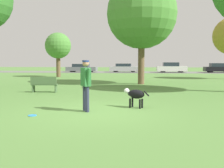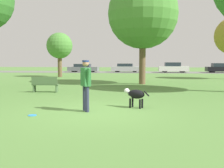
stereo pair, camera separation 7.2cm
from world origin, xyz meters
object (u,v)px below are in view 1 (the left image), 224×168
parked_car_silver (124,68)px  parked_car_white (171,68)px  frisbee (32,115)px  parked_car_grey (82,68)px  tree_far_left (58,46)px  parked_car_black (218,68)px  dog (135,95)px  person (86,81)px  tree_mid_center (142,14)px  park_bench (44,84)px

parked_car_silver → parked_car_white: size_ratio=1.02×
frisbee → parked_car_silver: bearing=88.0°
parked_car_grey → frisbee: bearing=-78.7°
frisbee → parked_car_grey: size_ratio=0.06×
tree_far_left → parked_car_black: (19.77, 12.16, -2.58)m
tree_far_left → frisbee: bearing=-74.9°
dog → person: bearing=56.4°
dog → frisbee: 3.64m
frisbee → parked_car_silver: (1.09, 31.26, 0.63)m
tree_mid_center → parked_car_silver: size_ratio=1.74×
parked_car_white → parked_car_grey: bearing=178.7°
person → dog: 1.94m
parked_car_white → parked_car_black: parked_car_white is taller
parked_car_grey → parked_car_black: parked_car_black is taller
parked_car_silver → parked_car_black: parked_car_black is taller
parked_car_black → parked_car_grey: bearing=-178.6°
frisbee → parked_car_white: 31.93m
dog → park_bench: 6.46m
frisbee → parked_car_black: 34.53m
person → dog: bearing=86.6°
park_bench → tree_far_left: bearing=-79.3°
tree_mid_center → parked_car_black: tree_mid_center is taller
frisbee → parked_car_white: (7.94, 30.92, 0.70)m
dog → parked_car_white: parked_car_white is taller
parked_car_white → park_bench: parked_car_white is taller
dog → parked_car_silver: bearing=-58.4°
park_bench → dog: bearing=136.7°
parked_car_grey → parked_car_black: (19.92, 0.38, 0.05)m
dog → tree_far_left: (-8.33, 17.37, 2.76)m
tree_mid_center → park_bench: (-5.24, -5.60, -4.60)m
parked_car_white → parked_car_black: (6.67, 0.36, -0.06)m
dog → tree_mid_center: bearing=-64.1°
tree_mid_center → tree_far_left: bearing=138.5°
frisbee → tree_far_left: size_ratio=0.06×
parked_car_grey → parked_car_white: parked_car_white is taller
tree_mid_center → tree_far_left: 11.65m
frisbee → parked_car_black: (14.61, 31.28, 0.65)m
parked_car_grey → parked_car_black: 19.92m
person → tree_far_left: size_ratio=0.37×
parked_car_silver → tree_mid_center: bearing=-81.0°
dog → parked_car_white: size_ratio=0.23×
tree_far_left → parked_car_silver: 13.90m
tree_far_left → parked_car_silver: (6.26, 12.14, -2.60)m
tree_far_left → parked_car_silver: size_ratio=1.06×
parked_car_black → frisbee: bearing=-114.8°
frisbee → person: bearing=29.2°
tree_far_left → parked_car_black: bearing=31.6°
person → parked_car_silver: (-0.44, 30.40, -0.39)m
dog → tree_far_left: bearing=-36.8°
parked_car_white → park_bench: size_ratio=2.99×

